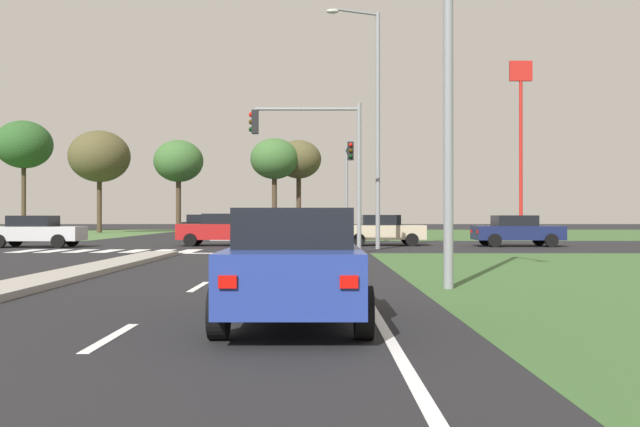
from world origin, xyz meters
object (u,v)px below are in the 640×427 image
car_red_near (224,229)px  treeline_fourth (278,159)px  car_beige_second (386,230)px  treeline_third (182,162)px  fastfood_pole_sign (524,110)px  treeline_fifth (302,160)px  street_lamp_second (377,118)px  street_lamp_near (455,23)px  treeline_second (103,157)px  traffic_signal_far_right (351,173)px  pedestrian_at_median (239,221)px  car_maroon_sixth (237,223)px  treeline_near (28,145)px  car_black_third (203,226)px  car_navy_seventh (520,230)px  car_silver_fifth (39,231)px  traffic_signal_near_right (324,150)px

car_red_near → treeline_fourth: bearing=-1.5°
car_red_near → car_beige_second: car_red_near is taller
treeline_third → fastfood_pole_sign: bearing=-16.8°
car_beige_second → treeline_fifth: (-5.22, 30.68, 6.06)m
car_red_near → street_lamp_second: bearing=-116.5°
street_lamp_near → treeline_second: (-22.69, 48.86, 1.58)m
fastfood_pole_sign → treeline_fifth: bearing=149.4°
fastfood_pole_sign → treeline_second: size_ratio=1.50×
traffic_signal_far_right → pedestrian_at_median: bearing=130.1°
car_beige_second → car_maroon_sixth: size_ratio=0.97×
fastfood_pole_sign → treeline_near: 45.67m
street_lamp_second → treeline_third: (-15.53, 32.91, 0.66)m
car_black_third → treeline_fourth: bearing=-105.3°
fastfood_pole_sign → treeline_near: bearing=166.3°
car_black_third → traffic_signal_far_right: (10.05, -9.78, 3.12)m
traffic_signal_far_right → treeline_fifth: treeline_fifth is taller
pedestrian_at_median → traffic_signal_far_right: bearing=106.6°
car_red_near → pedestrian_at_median: bearing=3.7°
fastfood_pole_sign → treeline_fourth: bearing=155.9°
treeline_second → treeline_near: bearing=159.0°
car_beige_second → treeline_second: treeline_second is taller
street_lamp_near → pedestrian_at_median: bearing=104.0°
car_red_near → pedestrian_at_median: pedestrian_at_median is taller
car_red_near → car_navy_seventh: 14.70m
treeline_third → treeline_fifth: 11.24m
pedestrian_at_median → treeline_third: bearing=-89.3°
fastfood_pole_sign → treeline_fourth: size_ratio=1.59×
street_lamp_second → treeline_near: (-30.73, 34.90, 2.41)m
car_beige_second → fastfood_pole_sign: size_ratio=0.30×
treeline_third → car_red_near: bearing=-74.5°
car_silver_fifth → pedestrian_at_median: pedestrian_at_median is taller
treeline_second → pedestrian_at_median: bearing=-46.4°
pedestrian_at_median → fastfood_pole_sign: size_ratio=0.12×
treeline_fourth → treeline_fifth: 2.72m
car_beige_second → treeline_third: bearing=-150.5°
car_black_third → treeline_third: treeline_third is taller
car_red_near → car_beige_second: bearing=-87.3°
traffic_signal_near_right → fastfood_pole_sign: size_ratio=0.44×
street_lamp_second → treeline_second: bearing=125.3°
car_maroon_sixth → car_navy_seventh: car_maroon_sixth is taller
car_red_near → traffic_signal_far_right: 8.45m
traffic_signal_far_right → street_lamp_second: (0.84, -7.97, 1.96)m
car_black_third → treeline_third: 16.86m
car_beige_second → traffic_signal_far_right: (-1.62, 3.90, 3.15)m
fastfood_pole_sign → treeline_fifth: 21.20m
treeline_fifth → car_silver_fifth: bearing=-109.4°
street_lamp_second → treeline_fourth: (-6.66, 33.18, 0.88)m
car_beige_second → treeline_fourth: bearing=-165.7°
car_black_third → traffic_signal_near_right: traffic_signal_near_right is taller
car_maroon_sixth → street_lamp_near: 53.54m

